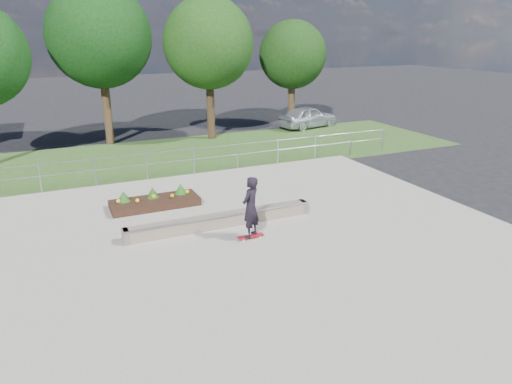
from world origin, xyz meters
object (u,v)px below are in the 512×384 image
(planter_bed, at_px, (155,201))
(parked_car, at_px, (308,117))
(grind_ledge, at_px, (222,220))
(skateboarder, at_px, (251,207))

(planter_bed, xyz_separation_m, parked_car, (12.13, 10.22, 0.45))
(grind_ledge, distance_m, planter_bed, 3.05)
(grind_ledge, xyz_separation_m, parked_car, (10.62, 12.87, 0.43))
(parked_car, bearing_deg, planter_bed, 117.43)
(grind_ledge, xyz_separation_m, planter_bed, (-1.51, 2.65, -0.02))
(grind_ledge, xyz_separation_m, skateboarder, (0.47, -1.19, 0.77))
(grind_ledge, bearing_deg, parked_car, 50.47)
(skateboarder, bearing_deg, grind_ledge, 111.59)
(grind_ledge, bearing_deg, skateboarder, -68.41)
(planter_bed, height_order, skateboarder, skateboarder)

